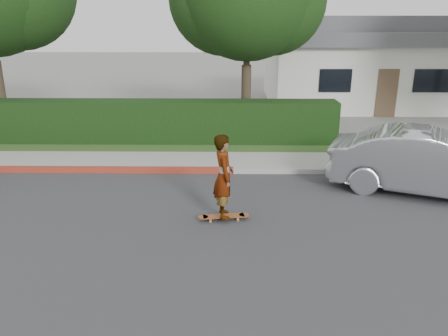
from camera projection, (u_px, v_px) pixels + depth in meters
The scene contains 11 objects.
ground at pixel (182, 243), 8.24m from camera, with size 120.00×120.00×0.00m, color slate.
road at pixel (182, 243), 8.24m from camera, with size 60.00×8.00×0.01m, color #2D2D30.
curb_far at pixel (197, 170), 12.11m from camera, with size 60.00×0.20×0.15m, color #9E9E99.
curb_red_section at pixel (19, 169), 12.18m from camera, with size 12.00×0.21×0.15m, color maroon.
sidewalk_far at pixel (200, 161), 12.97m from camera, with size 60.00×1.60×0.12m, color gray.
planting_strip at pixel (203, 147), 14.50m from camera, with size 60.00×1.60×0.10m, color #2D4C1E.
hedge at pixel (116, 122), 14.89m from camera, with size 15.00×1.00×1.50m, color black.
house at pixel (367, 62), 22.67m from camera, with size 10.60×8.60×4.30m.
skateboard at pixel (224, 216), 9.17m from camera, with size 1.10×0.36×0.10m.
skateboarder at pixel (224, 176), 8.89m from camera, with size 0.64×0.42×1.75m, color white.
car_silver at pixel (430, 163), 10.45m from camera, with size 1.64×4.70×1.55m, color #ADB0B5.
Camera 1 is at (0.90, -7.37, 3.93)m, focal length 35.00 mm.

